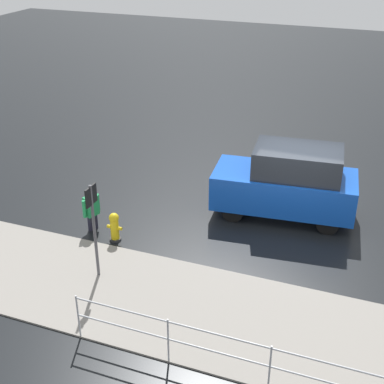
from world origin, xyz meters
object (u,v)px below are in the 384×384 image
object	(u,v)px
moving_hatchback	(287,182)
sign_post	(93,218)
fire_hydrant	(115,227)
pedestrian	(91,207)

from	to	relation	value
moving_hatchback	sign_post	bearing A→B (deg)	51.62
fire_hydrant	pedestrian	distance (m)	0.92
pedestrian	sign_post	distance (m)	2.35
moving_hatchback	sign_post	xyz separation A→B (m)	(3.52, 4.44, 0.55)
pedestrian	sign_post	size ratio (longest dim) A/B	0.51
fire_hydrant	sign_post	distance (m)	1.97
fire_hydrant	pedestrian	xyz separation A→B (m)	(0.83, -0.28, 0.28)
sign_post	pedestrian	bearing A→B (deg)	-56.67
moving_hatchback	pedestrian	world-z (taller)	moving_hatchback
moving_hatchback	fire_hydrant	world-z (taller)	moving_hatchback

